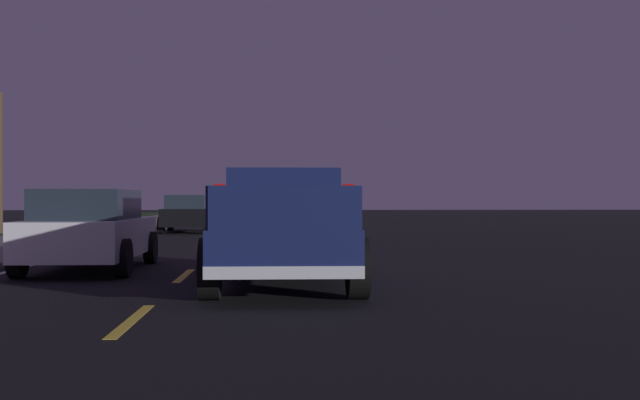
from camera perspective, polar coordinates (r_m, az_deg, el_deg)
The scene contains 6 objects.
ground at distance 28.46m, azimuth -6.66°, elevation -2.70°, with size 144.00×144.00×0.00m, color black.
sidewalk_shoulder at distance 29.33m, azimuth -17.86°, elevation -2.50°, with size 108.00×4.00×0.12m, color slate.
lane_markings at distance 29.95m, azimuth -11.40°, elevation -2.55°, with size 108.00×3.54×0.01m.
pickup_truck at distance 12.57m, azimuth -2.69°, elevation -2.00°, with size 5.44×2.32×1.87m.
sedan_white at distance 15.40m, azimuth -16.63°, elevation -2.09°, with size 4.40×2.03×1.54m.
sedan_black at distance 32.40m, azimuth -9.75°, elevation -0.98°, with size 4.41×2.04×1.54m.
Camera 1 is at (-1.38, -1.59, 1.36)m, focal length 43.30 mm.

